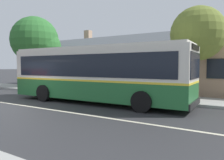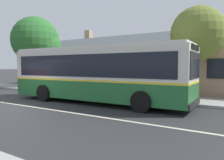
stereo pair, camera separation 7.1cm
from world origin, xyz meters
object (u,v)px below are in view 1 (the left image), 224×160
bench_by_building (61,85)px  bike_rack (36,82)px  transit_bus (96,73)px  street_tree_primary (198,34)px  street_tree_secondary (37,42)px

bench_by_building → bike_rack: bench_by_building is taller
transit_bus → street_tree_primary: street_tree_primary is taller
transit_bus → street_tree_primary: 6.54m
street_tree_primary → street_tree_secondary: bearing=178.1°
street_tree_primary → bike_rack: street_tree_primary is taller
transit_bus → bike_rack: size_ratio=9.53×
bench_by_building → street_tree_secondary: bearing=164.5°
bench_by_building → street_tree_primary: size_ratio=0.30×
bench_by_building → bike_rack: 2.92m
street_tree_secondary → bike_rack: 4.30m
bike_rack → street_tree_secondary: bearing=136.0°
street_tree_primary → bike_rack: bearing=-176.3°
bench_by_building → bike_rack: size_ratio=1.48×
street_tree_secondary → bike_rack: (1.45, -1.39, -3.80)m
transit_bus → bench_by_building: bearing=152.7°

